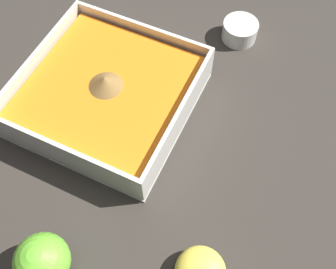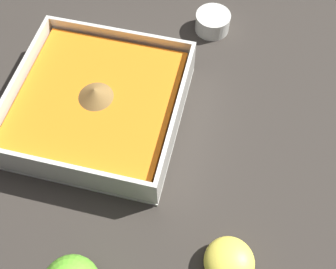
% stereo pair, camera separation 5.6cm
% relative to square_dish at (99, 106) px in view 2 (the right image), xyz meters
% --- Properties ---
extents(ground_plane, '(4.00, 4.00, 0.00)m').
position_rel_square_dish_xyz_m(ground_plane, '(0.04, 0.01, -0.03)').
color(ground_plane, '#332D28').
extents(square_dish, '(0.25, 0.25, 0.07)m').
position_rel_square_dish_xyz_m(square_dish, '(0.00, 0.00, 0.00)').
color(square_dish, silver).
rests_on(square_dish, ground_plane).
extents(spice_bowl, '(0.06, 0.06, 0.03)m').
position_rel_square_dish_xyz_m(spice_bowl, '(0.22, -0.14, -0.01)').
color(spice_bowl, silver).
rests_on(spice_bowl, ground_plane).
extents(lemon_half, '(0.06, 0.06, 0.04)m').
position_rel_square_dish_xyz_m(lemon_half, '(-0.18, -0.23, -0.01)').
color(lemon_half, '#EFDB4C').
rests_on(lemon_half, ground_plane).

